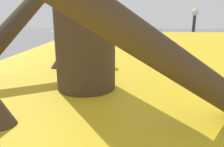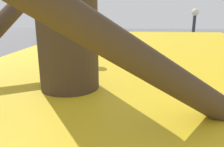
# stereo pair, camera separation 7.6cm
# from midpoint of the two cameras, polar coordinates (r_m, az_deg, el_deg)

# --- Properties ---
(ground_plane) EXTENTS (90.00, 90.00, 0.00)m
(ground_plane) POSITION_cam_midpoint_polar(r_m,az_deg,el_deg) (11.76, 2.63, -3.00)
(ground_plane) COLOR slate
(slush_patch_under_van) EXTENTS (1.78, 1.78, 0.01)m
(slush_patch_under_van) POSITION_cam_midpoint_polar(r_m,az_deg,el_deg) (8.13, -18.98, -12.57)
(slush_patch_under_van) COLOR silver
(slush_patch_under_van) RESTS_ON ground
(slush_patch_mid_street) EXTENTS (2.41, 2.41, 0.01)m
(slush_patch_mid_street) POSITION_cam_midpoint_polar(r_m,az_deg,el_deg) (11.20, -21.48, -5.03)
(slush_patch_mid_street) COLOR silver
(slush_patch_mid_street) RESTS_ON ground
(slush_patch_far_side) EXTENTS (2.88, 2.88, 0.01)m
(slush_patch_far_side) POSITION_cam_midpoint_polar(r_m,az_deg,el_deg) (12.09, 9.37, -2.67)
(slush_patch_far_side) COLOR #ADAFB5
(slush_patch_far_side) RESTS_ON ground
(cargo_van_parked_right) EXTENTS (2.42, 5.44, 2.60)m
(cargo_van_parked_right) POSITION_cam_midpoint_polar(r_m,az_deg,el_deg) (13.53, -13.14, 4.19)
(cargo_van_parked_right) COLOR white
(cargo_van_parked_right) RESTS_ON ground
(shopping_cart_vendor) EXTENTS (0.67, 0.90, 1.04)m
(shopping_cart_vendor) POSITION_cam_midpoint_polar(r_m,az_deg,el_deg) (10.59, 3.31, -1.87)
(shopping_cart_vendor) COLOR red
(shopping_cart_vendor) RESTS_ON ground
(hand_dolly_boxes) EXTENTS (0.63, 0.79, 1.32)m
(hand_dolly_boxes) POSITION_cam_midpoint_polar(r_m,az_deg,el_deg) (10.63, -3.25, -2.23)
(hand_dolly_boxes) COLOR #515156
(hand_dolly_boxes) RESTS_ON ground
(pedestrian_pink_side) EXTENTS (1.04, 1.04, 2.15)m
(pedestrian_pink_side) POSITION_cam_midpoint_polar(r_m,az_deg,el_deg) (11.82, 1.23, 4.96)
(pedestrian_pink_side) COLOR black
(pedestrian_pink_side) RESTS_ON ground
(pedestrian_black_side) EXTENTS (1.04, 1.04, 2.15)m
(pedestrian_black_side) POSITION_cam_midpoint_polar(r_m,az_deg,el_deg) (9.55, 8.69, 2.29)
(pedestrian_black_side) COLOR black
(pedestrian_black_side) RESTS_ON ground
(street_lamp) EXTENTS (0.28, 0.28, 3.86)m
(street_lamp) POSITION_cam_midpoint_polar(r_m,az_deg,el_deg) (9.57, 20.05, 6.45)
(street_lamp) COLOR #2D2D33
(street_lamp) RESTS_ON ground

